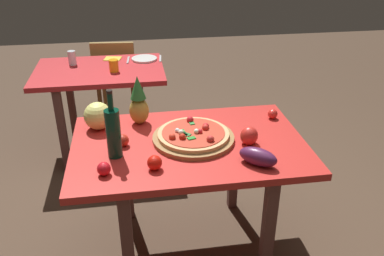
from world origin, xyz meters
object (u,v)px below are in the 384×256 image
wine_bottle (113,132)px  melon (98,116)px  display_table (189,157)px  pizza (193,134)px  dinner_plate (144,59)px  fork_utensil (128,60)px  tomato_near_board (104,169)px  tomato_at_corner (123,140)px  tomato_by_bottle (273,114)px  background_table (101,82)px  drinking_glass_water (72,58)px  pineapple_left (139,103)px  knife_utensil (160,58)px  pizza_board (193,138)px  drinking_glass_juice (114,66)px  tomato_beside_pepper (155,163)px  eggplant (258,157)px  bell_pepper (249,136)px  dining_chair (116,76)px  napkin_folded (113,59)px

wine_bottle → melon: size_ratio=2.27×
display_table → pizza: pizza is taller
dinner_plate → fork_utensil: size_ratio=1.22×
dinner_plate → fork_utensil: (-0.14, 0.00, -0.00)m
melon → tomato_near_board: melon is taller
wine_bottle → tomato_at_corner: (0.04, 0.10, -0.11)m
pizza → tomato_by_bottle: 0.56m
melon → background_table: bearing=92.8°
drinking_glass_water → fork_utensil: 0.47m
display_table → tomato_by_bottle: 0.61m
pineapple_left → drinking_glass_water: pineapple_left is taller
pineapple_left → dinner_plate: (0.09, 1.23, -0.13)m
knife_utensil → display_table: bearing=-83.5°
pizza_board → wine_bottle: wine_bottle is taller
tomato_by_bottle → drinking_glass_juice: 1.42m
pizza → tomato_beside_pepper: (-0.23, -0.26, -0.00)m
pizza_board → eggplant: 0.41m
pizza_board → pineapple_left: (-0.29, 0.26, 0.12)m
tomato_beside_pepper → drinking_glass_water: size_ratio=0.63×
melon → bell_pepper: size_ratio=1.53×
drinking_glass_juice → pizza: bearing=-69.6°
dinner_plate → pizza_board: bearing=-82.4°
fork_utensil → tomato_by_bottle: bearing=-51.7°
dining_chair → knife_utensil: bearing=140.8°
dining_chair → drinking_glass_water: bearing=58.5°
eggplant → dinner_plate: size_ratio=0.91×
bell_pepper → wine_bottle: bearing=-178.4°
bell_pepper → dinner_plate: size_ratio=0.48×
dining_chair → pizza_board: dining_chair is taller
display_table → fork_utensil: bearing=101.6°
melon → tomato_at_corner: (0.14, -0.23, -0.05)m
display_table → dining_chair: bearing=103.1°
tomato_beside_pepper → tomato_by_bottle: size_ratio=1.23×
dining_chair → bell_pepper: size_ratio=8.00×
dinner_plate → tomato_near_board: bearing=-99.0°
pineapple_left → bell_pepper: size_ratio=2.82×
melon → drinking_glass_water: melon is taller
display_table → bell_pepper: size_ratio=12.09×
pizza → tomato_near_board: pizza is taller
pineapple_left → knife_utensil: bearing=79.5°
drinking_glass_water → napkin_folded: drinking_glass_water is taller
dining_chair → tomato_near_board: bearing=94.8°
pizza → bell_pepper: 0.31m
pineapple_left → napkin_folded: (-0.19, 1.29, -0.13)m
wine_bottle → background_table: bearing=96.1°
bell_pepper → eggplant: 0.21m
napkin_folded → fork_utensil: bearing=-24.9°
pizza_board → dinner_plate: (-0.20, 1.49, -0.00)m
display_table → pizza: bearing=35.3°
display_table → dinner_plate: dinner_plate is taller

